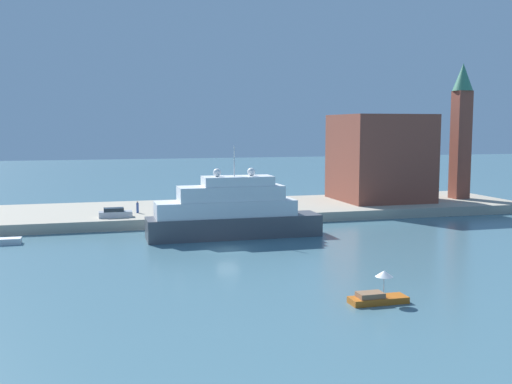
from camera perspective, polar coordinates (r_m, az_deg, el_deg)
The scene contains 9 objects.
ground at distance 69.73m, azimuth -2.72°, elevation -5.52°, with size 400.00×400.00×0.00m, color slate.
quay_dock at distance 95.57m, azimuth -6.21°, elevation -1.89°, with size 110.00×21.61×1.46m, color #ADA38E.
large_yacht at distance 77.03m, azimuth -2.32°, elevation -1.99°, with size 22.43×4.86×11.78m.
small_motorboat at distance 50.04m, azimuth 11.50°, elevation -9.55°, with size 4.76×1.69×2.66m.
harbor_building at distance 106.15m, azimuth 11.69°, elevation 3.23°, with size 14.44×14.56×14.78m, color brown.
bell_tower at distance 112.15m, azimuth 18.94°, elevation 6.05°, with size 3.51×3.51×23.71m.
parked_car at distance 86.98m, azimuth -13.26°, elevation -1.96°, with size 4.60×1.80×1.33m.
person_figure at distance 90.47m, azimuth -11.20°, elevation -1.45°, with size 0.36×0.36×1.75m.
mooring_bollard at distance 87.48m, azimuth -2.08°, elevation -1.93°, with size 0.50×0.50×0.63m, color black.
Camera 1 is at (-14.73, -66.66, 14.22)m, focal length 42.07 mm.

